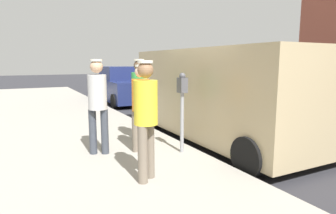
{
  "coord_description": "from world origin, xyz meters",
  "views": [
    {
      "loc": [
        4.09,
        5.05,
        1.88
      ],
      "look_at": [
        1.65,
        0.34,
        1.05
      ],
      "focal_mm": 31.29,
      "sensor_mm": 36.0,
      "label": 1
    }
  ],
  "objects_px": {
    "pedestrian_in_green": "(140,94)",
    "pedestrian_in_yellow": "(146,113)",
    "parked_sedan_behind": "(122,86)",
    "pedestrian_in_orange": "(141,103)",
    "parking_meter_near": "(182,99)",
    "pedestrian_in_gray": "(98,100)",
    "parked_van": "(221,93)"
  },
  "relations": [
    {
      "from": "pedestrian_in_yellow",
      "to": "pedestrian_in_orange",
      "type": "bearing_deg",
      "value": -109.25
    },
    {
      "from": "parked_sedan_behind",
      "to": "pedestrian_in_orange",
      "type": "bearing_deg",
      "value": 73.86
    },
    {
      "from": "pedestrian_in_green",
      "to": "pedestrian_in_gray",
      "type": "bearing_deg",
      "value": 27.42
    },
    {
      "from": "pedestrian_in_yellow",
      "to": "parking_meter_near",
      "type": "bearing_deg",
      "value": -140.73
    },
    {
      "from": "pedestrian_in_gray",
      "to": "parked_van",
      "type": "distance_m",
      "value": 2.94
    },
    {
      "from": "pedestrian_in_green",
      "to": "pedestrian_in_gray",
      "type": "xyz_separation_m",
      "value": [
        1.05,
        0.54,
        -0.01
      ]
    },
    {
      "from": "pedestrian_in_green",
      "to": "pedestrian_in_orange",
      "type": "height_order",
      "value": "pedestrian_in_green"
    },
    {
      "from": "parked_sedan_behind",
      "to": "parked_van",
      "type": "bearing_deg",
      "value": 89.3
    },
    {
      "from": "pedestrian_in_green",
      "to": "pedestrian_in_gray",
      "type": "height_order",
      "value": "pedestrian_in_green"
    },
    {
      "from": "pedestrian_in_yellow",
      "to": "parked_van",
      "type": "xyz_separation_m",
      "value": [
        -2.64,
        -1.72,
        0.0
      ]
    },
    {
      "from": "pedestrian_in_yellow",
      "to": "pedestrian_in_green",
      "type": "bearing_deg",
      "value": -109.59
    },
    {
      "from": "pedestrian_in_green",
      "to": "parked_van",
      "type": "height_order",
      "value": "parked_van"
    },
    {
      "from": "pedestrian_in_green",
      "to": "parked_sedan_behind",
      "type": "bearing_deg",
      "value": -105.68
    },
    {
      "from": "parked_sedan_behind",
      "to": "pedestrian_in_gray",
      "type": "bearing_deg",
      "value": 68.27
    },
    {
      "from": "pedestrian_in_green",
      "to": "pedestrian_in_yellow",
      "type": "relative_size",
      "value": 1.02
    },
    {
      "from": "pedestrian_in_green",
      "to": "pedestrian_in_orange",
      "type": "distance_m",
      "value": 0.84
    },
    {
      "from": "parking_meter_near",
      "to": "pedestrian_in_gray",
      "type": "bearing_deg",
      "value": -23.8
    },
    {
      "from": "pedestrian_in_green",
      "to": "pedestrian_in_gray",
      "type": "relative_size",
      "value": 1.01
    },
    {
      "from": "parked_sedan_behind",
      "to": "parking_meter_near",
      "type": "bearing_deg",
      "value": 79.05
    },
    {
      "from": "parking_meter_near",
      "to": "pedestrian_in_orange",
      "type": "bearing_deg",
      "value": -29.7
    },
    {
      "from": "parking_meter_near",
      "to": "pedestrian_in_gray",
      "type": "distance_m",
      "value": 1.57
    },
    {
      "from": "pedestrian_in_green",
      "to": "parked_van",
      "type": "xyz_separation_m",
      "value": [
        -1.89,
        0.39,
        -0.02
      ]
    },
    {
      "from": "pedestrian_in_orange",
      "to": "pedestrian_in_yellow",
      "type": "xyz_separation_m",
      "value": [
        0.46,
        1.32,
        0.05
      ]
    },
    {
      "from": "pedestrian_in_orange",
      "to": "pedestrian_in_gray",
      "type": "bearing_deg",
      "value": -18.03
    },
    {
      "from": "parking_meter_near",
      "to": "pedestrian_in_orange",
      "type": "distance_m",
      "value": 0.78
    },
    {
      "from": "pedestrian_in_yellow",
      "to": "parked_van",
      "type": "distance_m",
      "value": 3.15
    },
    {
      "from": "pedestrian_in_yellow",
      "to": "parked_van",
      "type": "height_order",
      "value": "parked_van"
    },
    {
      "from": "parking_meter_near",
      "to": "pedestrian_in_orange",
      "type": "height_order",
      "value": "pedestrian_in_orange"
    },
    {
      "from": "pedestrian_in_yellow",
      "to": "parked_sedan_behind",
      "type": "distance_m",
      "value": 9.56
    },
    {
      "from": "pedestrian_in_gray",
      "to": "pedestrian_in_orange",
      "type": "distance_m",
      "value": 0.8
    },
    {
      "from": "pedestrian_in_gray",
      "to": "parked_sedan_behind",
      "type": "relative_size",
      "value": 0.4
    },
    {
      "from": "pedestrian_in_green",
      "to": "pedestrian_in_orange",
      "type": "bearing_deg",
      "value": 69.85
    }
  ]
}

